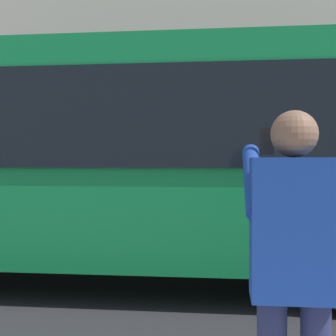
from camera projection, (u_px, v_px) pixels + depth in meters
name	position (u px, v px, depth m)	size (l,w,h in m)	color
ground_plane	(235.00, 280.00, 6.51)	(60.00, 60.00, 0.00)	#232326
building_facade_far	(230.00, 5.00, 13.18)	(28.00, 1.55, 12.00)	beige
red_bus	(105.00, 157.00, 6.34)	(9.05, 2.54, 3.08)	#0F7238
pedestrian_photographer	(295.00, 262.00, 2.22)	(0.53, 0.52, 1.70)	#1E2347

